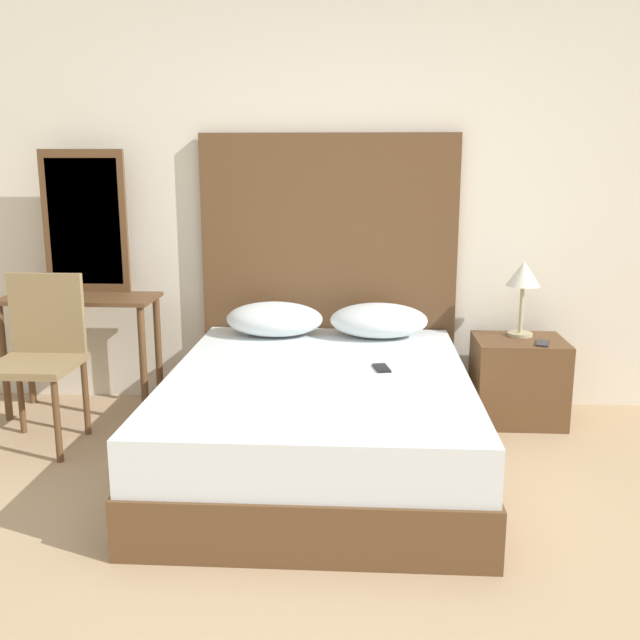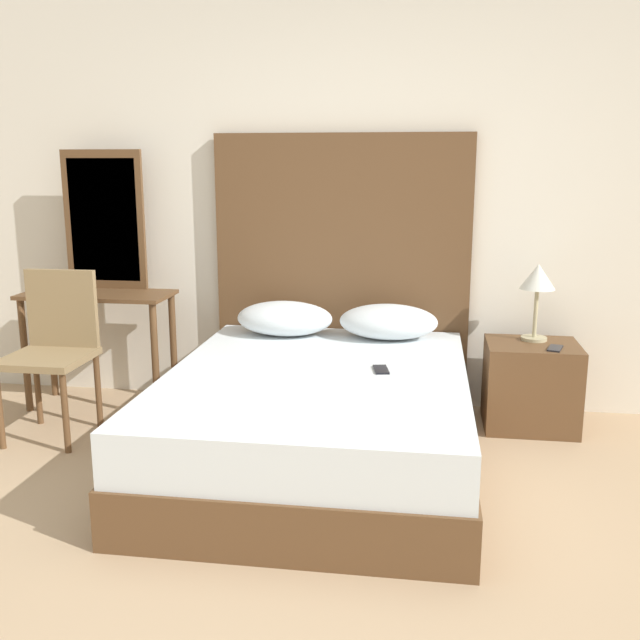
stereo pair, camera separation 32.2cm
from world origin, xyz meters
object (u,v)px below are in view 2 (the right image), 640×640
(bed, at_px, (317,419))
(phone_on_bed, at_px, (381,370))
(chair, at_px, (54,342))
(table_lamp, at_px, (538,282))
(nightstand, at_px, (531,385))
(vanity_desk, at_px, (98,316))
(phone_on_nightstand, at_px, (555,348))

(bed, height_order, phone_on_bed, phone_on_bed)
(chair, bearing_deg, table_lamp, 12.02)
(nightstand, bearing_deg, vanity_desk, -179.50)
(bed, distance_m, phone_on_bed, 0.42)
(phone_on_nightstand, bearing_deg, nightstand, 133.19)
(table_lamp, xyz_separation_m, phone_on_nightstand, (0.09, -0.20, -0.35))
(phone_on_bed, xyz_separation_m, table_lamp, (0.87, 0.77, 0.36))
(table_lamp, relative_size, chair, 0.49)
(phone_on_bed, distance_m, chair, 1.91)
(bed, xyz_separation_m, phone_on_bed, (0.32, 0.07, 0.26))
(nightstand, relative_size, vanity_desk, 0.57)
(nightstand, distance_m, vanity_desk, 2.73)
(nightstand, xyz_separation_m, phone_on_nightstand, (0.11, -0.11, 0.26))
(phone_on_nightstand, xyz_separation_m, vanity_desk, (-2.82, 0.09, 0.08))
(nightstand, relative_size, table_lamp, 1.16)
(table_lamp, bearing_deg, bed, -144.97)
(phone_on_bed, bearing_deg, chair, 174.70)
(phone_on_bed, relative_size, chair, 0.17)
(phone_on_nightstand, xyz_separation_m, chair, (-2.86, -0.39, 0.03))
(table_lamp, distance_m, phone_on_nightstand, 0.42)
(phone_on_nightstand, bearing_deg, phone_on_bed, -149.55)
(bed, xyz_separation_m, chair, (-1.58, 0.25, 0.30))
(chair, bearing_deg, nightstand, 10.29)
(phone_on_nightstand, distance_m, chair, 2.89)
(phone_on_bed, xyz_separation_m, nightstand, (0.86, 0.68, -0.26))
(phone_on_bed, bearing_deg, vanity_desk, 160.58)
(phone_on_bed, distance_m, nightstand, 1.12)
(nightstand, distance_m, table_lamp, 0.62)
(phone_on_bed, relative_size, table_lamp, 0.35)
(table_lamp, bearing_deg, chair, -167.98)
(nightstand, height_order, table_lamp, table_lamp)
(bed, bearing_deg, phone_on_bed, 12.21)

